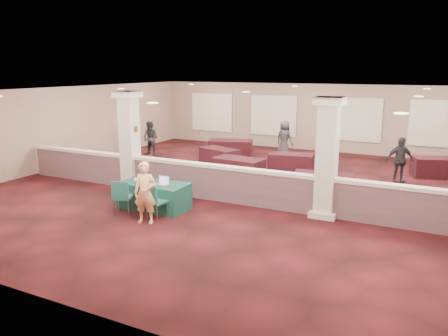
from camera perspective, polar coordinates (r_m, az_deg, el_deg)
The scene contains 32 objects.
ground at distance 14.48m, azimuth 2.77°, elevation -2.80°, with size 16.00×16.00×0.00m, color #431015.
wall_back at distance 21.64m, azimuth 11.50°, elevation 6.50°, with size 16.00×0.04×3.20m, color gray.
wall_front at distance 7.72m, azimuth -22.06°, elevation -5.51°, with size 16.00×0.04×3.20m, color gray.
wall_left at distance 18.81m, azimuth -20.14°, elevation 5.04°, with size 0.04×16.00×3.20m, color gray.
ceiling at distance 13.96m, azimuth 2.92°, elevation 9.95°, with size 16.00×16.00×0.02m, color white.
partition_wall at distance 13.02m, azimuth 0.12°, elevation -1.99°, with size 15.60×0.28×1.10m.
column_left at distance 14.67m, azimuth -12.23°, elevation 3.68°, with size 0.72×0.72×3.20m.
column_right at distance 11.79m, azimuth 13.29°, elevation 1.41°, with size 0.72×0.72×3.20m.
sconce_left at distance 14.79m, azimuth -13.15°, elevation 5.13°, with size 0.12×0.12×0.18m.
sconce_right at distance 14.44m, azimuth -11.43°, elevation 5.03°, with size 0.12×0.12×0.18m.
near_table at distance 12.59m, azimuth -9.09°, elevation -3.60°, with size 1.95×0.97×0.75m, color #0E3528.
conf_chair_main at distance 11.66m, azimuth -9.09°, elevation -4.02°, with size 0.54×0.54×0.94m.
conf_chair_side at distance 12.17m, azimuth -13.23°, elevation -3.40°, with size 0.63×0.63×0.96m.
woman at distance 11.36m, azimuth -10.26°, elevation -3.19°, with size 0.58×0.39×1.61m, color #F4A06A.
far_table_front_left at distance 18.09m, azimuth -0.60°, elevation 1.51°, with size 1.69×0.85×0.69m, color black.
far_table_front_center at distance 15.90m, azimuth 1.91°, elevation -0.01°, with size 1.80×0.90×0.73m, color black.
far_table_front_right at distance 13.89m, azimuth 12.77°, elevation -2.22°, with size 1.81×0.90×0.73m, color black.
far_table_back_left at distance 19.69m, azimuth 0.86°, elevation 2.56°, with size 1.90×0.95×0.77m, color black.
far_table_back_center at distance 17.13m, azimuth 8.73°, elevation 0.72°, with size 1.70×0.85×0.69m, color black.
far_table_back_right at distance 17.94m, azimuth 26.10°, elevation 0.12°, with size 1.74×0.87×0.71m, color black.
attendee_a at distance 20.25m, azimuth -9.55°, elevation 3.81°, with size 0.75×0.42×1.56m, color black.
attendee_b at distance 13.49m, azimuth 12.88°, elevation -0.90°, with size 0.99×0.45×1.54m, color silver.
attendee_c at distance 16.29m, azimuth 21.96°, elevation 0.96°, with size 0.95×0.45×1.61m, color black.
attendee_d at distance 19.95m, azimuth 7.88°, elevation 3.83°, with size 0.80×0.43×1.63m, color black.
laptop_base at distance 12.28m, azimuth -8.12°, elevation -2.13°, with size 0.34×0.24×0.02m, color #B8B7BC.
laptop_screen at distance 12.34m, azimuth -7.83°, elevation -1.46°, with size 0.34×0.01×0.23m, color #B8B7BC.
screen_glow at distance 12.34m, azimuth -7.84°, elevation -1.53°, with size 0.31×0.00×0.19m, color silver.
knitting at distance 12.26m, azimuth -9.65°, elevation -2.18°, with size 0.41×0.31×0.03m, color orange.
yarn_cream at distance 12.72m, azimuth -11.50°, elevation -1.51°, with size 0.11×0.11×0.11m, color beige.
yarn_red at distance 12.93m, azimuth -11.63°, elevation -1.31°, with size 0.10×0.10×0.10m, color maroon.
yarn_grey at distance 12.84m, azimuth -10.53°, elevation -1.35°, with size 0.11×0.11×0.11m, color #535459.
scissors at distance 11.90m, azimuth -7.32°, elevation -2.61°, with size 0.12×0.03×0.01m, color red.
Camera 1 is at (5.62, -12.76, 3.91)m, focal length 35.00 mm.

